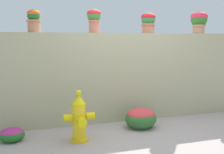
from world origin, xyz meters
The scene contains 9 objects.
ground_plane centered at (0.00, 0.00, 0.00)m, with size 24.00×24.00×0.00m, color #A89994.
stone_wall centered at (0.00, 1.10, 0.80)m, with size 6.01×0.29×1.59m, color tan.
potted_plant_1 centered at (-1.58, 1.09, 1.81)m, with size 0.24×0.24×0.37m.
potted_plant_2 centered at (-0.56, 1.13, 1.85)m, with size 0.25×0.25×0.42m.
potted_plant_3 centered at (0.48, 1.14, 1.82)m, with size 0.27×0.27×0.39m.
potted_plant_4 centered at (1.55, 1.09, 1.86)m, with size 0.33×0.33×0.44m.
fire_hydrant centered at (-1.03, 0.24, 0.33)m, with size 0.46×0.38×0.74m.
flower_bush_left centered at (-1.98, 0.53, 0.11)m, with size 0.37×0.33×0.21m.
flower_bush_right centered at (0.07, 0.51, 0.18)m, with size 0.53×0.48×0.35m.
Camera 1 is at (-1.83, -3.68, 1.48)m, focal length 45.00 mm.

